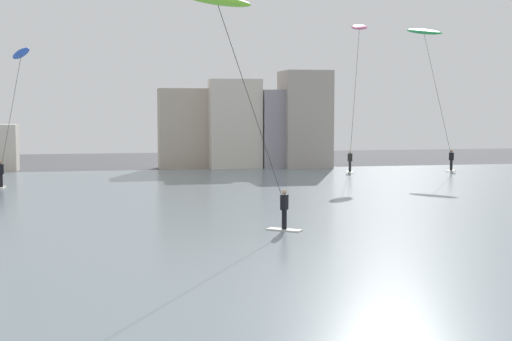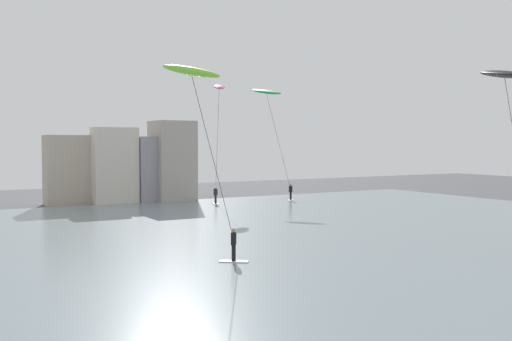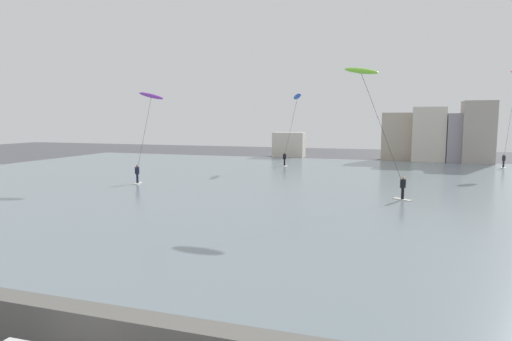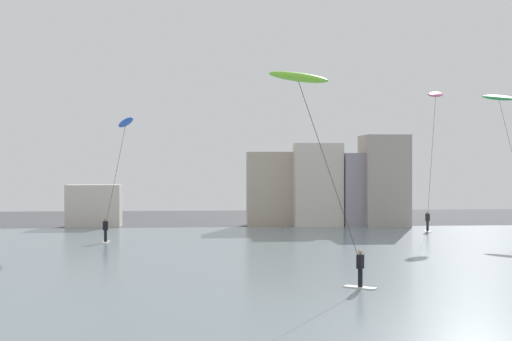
% 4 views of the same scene
% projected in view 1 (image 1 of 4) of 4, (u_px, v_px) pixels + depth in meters
% --- Properties ---
extents(water_bay, '(84.00, 52.00, 0.10)m').
position_uv_depth(water_bay, '(161.00, 222.00, 31.77)').
color(water_bay, gray).
rests_on(water_bay, ground).
extents(far_shore_buildings, '(29.40, 6.48, 7.92)m').
position_uv_depth(far_shore_buildings, '(238.00, 130.00, 59.84)').
color(far_shore_buildings, beige).
rests_on(far_shore_buildings, ground).
extents(kitesurfer_pink, '(2.81, 3.85, 11.46)m').
position_uv_depth(kitesurfer_pink, '(359.00, 39.00, 55.79)').
color(kitesurfer_pink, silver).
rests_on(kitesurfer_pink, water_bay).
extents(kitesurfer_lime, '(4.88, 3.13, 9.13)m').
position_uv_depth(kitesurfer_lime, '(229.00, 35.00, 26.69)').
color(kitesurfer_lime, silver).
rests_on(kitesurfer_lime, water_bay).
extents(kitesurfer_blue, '(2.36, 2.86, 8.66)m').
position_uv_depth(kitesurfer_blue, '(18.00, 72.00, 44.95)').
color(kitesurfer_blue, silver).
rests_on(kitesurfer_blue, water_bay).
extents(kitesurfer_green, '(3.19, 5.02, 11.33)m').
position_uv_depth(kitesurfer_green, '(426.00, 41.00, 57.26)').
color(kitesurfer_green, silver).
rests_on(kitesurfer_green, water_bay).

